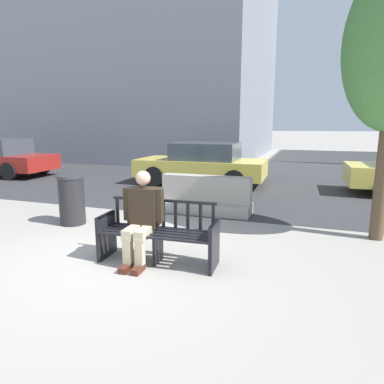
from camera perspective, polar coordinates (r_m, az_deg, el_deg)
name	(u,v)px	position (r m, az deg, el deg)	size (l,w,h in m)	color
ground_plane	(109,261)	(5.21, -13.69, -11.15)	(200.00, 200.00, 0.00)	gray
street_asphalt	(234,176)	(13.14, 7.07, 2.64)	(120.00, 12.00, 0.01)	#333335
street_bench	(158,235)	(4.94, -5.62, -7.20)	(1.71, 0.61, 0.88)	black
seated_person	(142,215)	(4.89, -8.37, -3.87)	(0.59, 0.74, 1.31)	#2D2319
jersey_barrier_centre	(206,198)	(7.63, 2.38, -0.98)	(2.00, 0.69, 0.84)	#9E998E
car_taxi_near	(202,164)	(11.24, 1.74, 4.75)	(4.17, 1.99, 1.36)	#DBC64C
trash_bin	(72,200)	(7.15, -19.41, -1.19)	(0.52, 0.52, 0.98)	#232326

